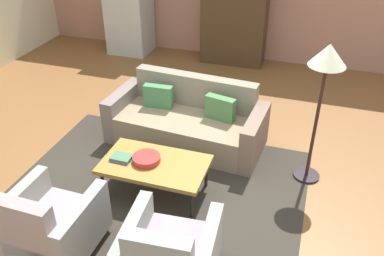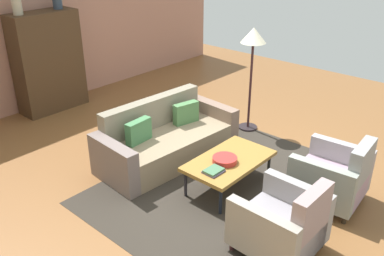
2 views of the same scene
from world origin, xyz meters
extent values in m
plane|color=brown|center=(0.00, 0.00, 0.00)|extent=(10.73, 10.73, 0.00)
cube|color=tan|center=(0.00, 4.09, 1.40)|extent=(8.94, 0.12, 2.80)
cube|color=#322C26|center=(-0.22, -0.32, 0.00)|extent=(3.40, 2.60, 0.01)
cube|color=#89775C|center=(-0.22, 0.73, 0.21)|extent=(1.80, 1.02, 0.42)
cube|color=gray|center=(-0.19, 1.09, 0.43)|extent=(1.75, 0.30, 0.86)
cube|color=#7E6657|center=(0.74, 0.66, 0.31)|extent=(0.24, 0.91, 0.62)
cube|color=slate|center=(-1.17, 0.80, 0.31)|extent=(0.24, 0.91, 0.62)
cube|color=#497746|center=(0.24, 0.80, 0.58)|extent=(0.42, 0.20, 0.32)
cube|color=#42784A|center=(-0.66, 0.86, 0.58)|extent=(0.41, 0.14, 0.32)
cylinder|color=black|center=(-0.75, -0.09, 0.18)|extent=(0.04, 0.04, 0.37)
cylinder|color=black|center=(0.31, -0.09, 0.18)|extent=(0.04, 0.04, 0.37)
cylinder|color=black|center=(-0.75, -0.65, 0.18)|extent=(0.04, 0.04, 0.37)
cylinder|color=black|center=(0.31, -0.65, 0.18)|extent=(0.04, 0.04, 0.37)
cube|color=olive|center=(-0.22, -0.37, 0.39)|extent=(1.20, 0.70, 0.05)
cylinder|color=#381D1E|center=(-1.15, -1.12, 0.05)|extent=(0.05, 0.05, 0.10)
cylinder|color=#32201A|center=(-0.47, -1.13, 0.05)|extent=(0.05, 0.05, 0.10)
cylinder|color=black|center=(-0.48, -1.81, 0.05)|extent=(0.05, 0.05, 0.10)
cube|color=gray|center=(-0.82, -1.47, 0.25)|extent=(0.57, 0.81, 0.30)
cube|color=gray|center=(-0.82, -1.80, 0.49)|extent=(0.56, 0.15, 0.78)
cube|color=gray|center=(-1.16, -1.46, 0.38)|extent=(0.13, 0.80, 0.56)
cube|color=gray|center=(-0.48, -1.47, 0.38)|extent=(0.13, 0.80, 0.56)
cylinder|color=#372012|center=(0.02, -1.16, 0.05)|extent=(0.05, 0.05, 0.10)
cylinder|color=#2D2B22|center=(0.70, -1.10, 0.05)|extent=(0.05, 0.05, 0.10)
cylinder|color=#32291C|center=(0.07, -1.83, 0.05)|extent=(0.05, 0.05, 0.10)
cylinder|color=#362914|center=(0.75, -1.78, 0.05)|extent=(0.05, 0.05, 0.10)
cube|color=#9C8294|center=(0.38, -1.47, 0.25)|extent=(0.62, 0.84, 0.30)
cube|color=gray|center=(0.41, -1.80, 0.49)|extent=(0.57, 0.18, 0.78)
cube|color=gray|center=(0.04, -1.49, 0.38)|extent=(0.18, 0.81, 0.56)
cube|color=#979295|center=(0.72, -1.44, 0.38)|extent=(0.18, 0.81, 0.56)
cylinder|color=#B32D29|center=(-0.31, -0.37, 0.45)|extent=(0.32, 0.32, 0.07)
cube|color=#504763|center=(-0.60, -0.42, 0.43)|extent=(0.24, 0.21, 0.02)
cube|color=#426E4C|center=(-0.60, -0.42, 0.45)|extent=(0.23, 0.17, 0.02)
cube|color=#432F1C|center=(-0.26, 3.74, 0.90)|extent=(1.20, 0.50, 1.80)
cube|color=#3F1D19|center=(-0.56, 3.99, 0.90)|extent=(0.56, 0.01, 1.51)
cube|color=#391F22|center=(0.04, 3.99, 0.90)|extent=(0.56, 0.01, 1.51)
cylinder|color=#B6AA8E|center=(-0.66, 3.74, 1.92)|extent=(0.16, 0.16, 0.25)
cylinder|color=#2E3B4B|center=(0.09, 3.74, 1.91)|extent=(0.17, 0.17, 0.22)
cylinder|color=black|center=(1.45, 0.47, 0.01)|extent=(0.32, 0.32, 0.03)
cylinder|color=#331B1E|center=(1.45, 0.47, 0.76)|extent=(0.04, 0.04, 1.45)
cone|color=beige|center=(1.45, 0.47, 1.60)|extent=(0.40, 0.40, 0.24)
camera|label=1|loc=(1.33, -3.79, 3.22)|focal=38.53mm
camera|label=2|loc=(-4.00, -3.09, 3.10)|focal=38.90mm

